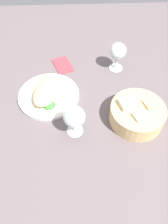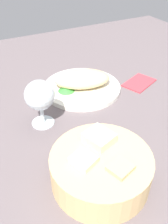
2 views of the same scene
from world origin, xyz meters
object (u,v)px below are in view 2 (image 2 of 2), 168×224
at_px(plate, 82,88).
at_px(bread_basket, 101,168).
at_px(wine_glass_near, 40,97).
at_px(folded_napkin, 139,82).

height_order(plate, bread_basket, bread_basket).
distance_m(bread_basket, wine_glass_near, 0.23).
bearing_deg(bread_basket, wine_glass_near, -79.92).
bearing_deg(plate, wine_glass_near, 31.47).
xyz_separation_m(bread_basket, wine_glass_near, (0.04, -0.22, 0.05)).
bearing_deg(plate, folded_napkin, 164.00).
xyz_separation_m(plate, wine_glass_near, (0.17, 0.10, 0.08)).
distance_m(plate, bread_basket, 0.35).
xyz_separation_m(plate, bread_basket, (0.13, 0.33, 0.03)).
bearing_deg(bread_basket, folded_napkin, -138.91).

